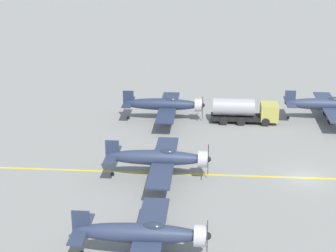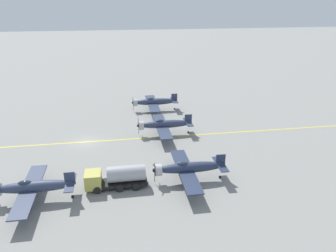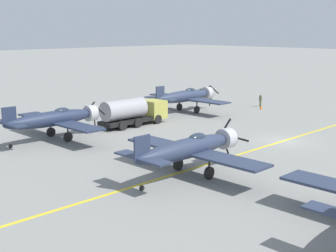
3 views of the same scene
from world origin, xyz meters
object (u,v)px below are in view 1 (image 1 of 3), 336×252
object	(u,v)px
airplane_near_center	(160,158)
airplane_near_right	(144,234)
fuel_tanker	(245,110)
airplane_near_left	(165,105)
airplane_mid_left	(327,104)

from	to	relation	value
airplane_near_center	airplane_near_right	bearing A→B (deg)	3.91
airplane_near_right	airplane_near_center	bearing A→B (deg)	-169.18
fuel_tanker	airplane_near_left	bearing A→B (deg)	-89.95
airplane_near_left	fuel_tanker	distance (m)	9.64
airplane_near_left	fuel_tanker	bearing A→B (deg)	92.26
airplane_near_center	fuel_tanker	size ratio (longest dim) A/B	1.50
airplane_near_center	fuel_tanker	bearing A→B (deg)	155.26
airplane_near_right	airplane_mid_left	xyz separation A→B (m)	(-31.62, 18.66, 0.00)
airplane_near_center	airplane_near_right	size ratio (longest dim) A/B	1.00
fuel_tanker	airplane_near_center	bearing A→B (deg)	-28.17
airplane_near_right	airplane_mid_left	size ratio (longest dim) A/B	1.00
airplane_mid_left	fuel_tanker	size ratio (longest dim) A/B	1.50
airplane_near_left	airplane_mid_left	distance (m)	19.72
airplane_near_center	airplane_near_left	bearing A→B (deg)	-173.53
airplane_near_center	airplane_mid_left	bearing A→B (deg)	137.19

